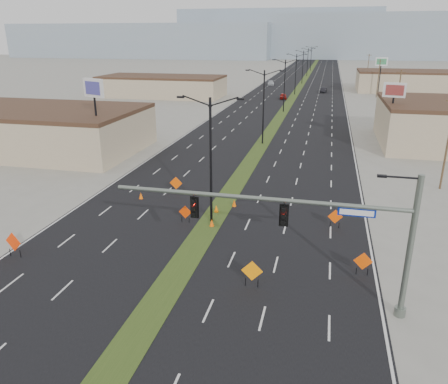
% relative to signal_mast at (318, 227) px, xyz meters
% --- Properties ---
extents(ground, '(600.00, 600.00, 0.00)m').
position_rel_signal_mast_xyz_m(ground, '(-8.56, -2.00, -4.79)').
color(ground, gray).
rests_on(ground, ground).
extents(road_surface, '(25.00, 400.00, 0.02)m').
position_rel_signal_mast_xyz_m(road_surface, '(-8.56, 98.00, -4.79)').
color(road_surface, black).
rests_on(road_surface, ground).
extents(median_strip, '(2.00, 400.00, 0.04)m').
position_rel_signal_mast_xyz_m(median_strip, '(-8.56, 98.00, -4.79)').
color(median_strip, '#2F4318').
rests_on(median_strip, ground).
extents(building_sw_far, '(30.00, 14.00, 4.50)m').
position_rel_signal_mast_xyz_m(building_sw_far, '(-40.56, 83.00, -2.54)').
color(building_sw_far, tan).
rests_on(building_sw_far, ground).
extents(building_se_far, '(44.00, 16.00, 5.00)m').
position_rel_signal_mast_xyz_m(building_se_far, '(29.44, 108.00, -2.29)').
color(building_se_far, tan).
rests_on(building_se_far, ground).
extents(mesa_west, '(180.00, 50.00, 22.00)m').
position_rel_signal_mast_xyz_m(mesa_west, '(-128.56, 278.00, 6.21)').
color(mesa_west, '#8A9DAB').
rests_on(mesa_west, ground).
extents(mesa_center, '(220.00, 50.00, 28.00)m').
position_rel_signal_mast_xyz_m(mesa_center, '(31.44, 298.00, 9.21)').
color(mesa_center, '#8A9DAB').
rests_on(mesa_center, ground).
extents(mesa_backdrop, '(140.00, 50.00, 32.00)m').
position_rel_signal_mast_xyz_m(mesa_backdrop, '(-38.56, 318.00, 11.21)').
color(mesa_backdrop, '#8A9DAB').
rests_on(mesa_backdrop, ground).
extents(signal_mast, '(16.30, 0.60, 8.00)m').
position_rel_signal_mast_xyz_m(signal_mast, '(0.00, 0.00, 0.00)').
color(signal_mast, slate).
rests_on(signal_mast, ground).
extents(streetlight_0, '(5.15, 0.24, 10.02)m').
position_rel_signal_mast_xyz_m(streetlight_0, '(-8.56, 10.00, 0.63)').
color(streetlight_0, black).
rests_on(streetlight_0, ground).
extents(streetlight_1, '(5.15, 0.24, 10.02)m').
position_rel_signal_mast_xyz_m(streetlight_1, '(-8.56, 38.00, 0.63)').
color(streetlight_1, black).
rests_on(streetlight_1, ground).
extents(streetlight_2, '(5.15, 0.24, 10.02)m').
position_rel_signal_mast_xyz_m(streetlight_2, '(-8.56, 66.00, 0.63)').
color(streetlight_2, black).
rests_on(streetlight_2, ground).
extents(streetlight_3, '(5.15, 0.24, 10.02)m').
position_rel_signal_mast_xyz_m(streetlight_3, '(-8.56, 94.00, 0.63)').
color(streetlight_3, black).
rests_on(streetlight_3, ground).
extents(streetlight_4, '(5.15, 0.24, 10.02)m').
position_rel_signal_mast_xyz_m(streetlight_4, '(-8.56, 122.00, 0.63)').
color(streetlight_4, black).
rests_on(streetlight_4, ground).
extents(streetlight_5, '(5.15, 0.24, 10.02)m').
position_rel_signal_mast_xyz_m(streetlight_5, '(-8.56, 150.00, 0.63)').
color(streetlight_5, black).
rests_on(streetlight_5, ground).
extents(streetlight_6, '(5.15, 0.24, 10.02)m').
position_rel_signal_mast_xyz_m(streetlight_6, '(-8.56, 178.00, 0.63)').
color(streetlight_6, black).
rests_on(streetlight_6, ground).
extents(utility_pole_0, '(1.60, 0.20, 9.00)m').
position_rel_signal_mast_xyz_m(utility_pole_0, '(11.44, 23.00, -0.12)').
color(utility_pole_0, '#4C3823').
rests_on(utility_pole_0, ground).
extents(utility_pole_1, '(1.60, 0.20, 9.00)m').
position_rel_signal_mast_xyz_m(utility_pole_1, '(11.44, 58.00, -0.12)').
color(utility_pole_1, '#4C3823').
rests_on(utility_pole_1, ground).
extents(utility_pole_2, '(1.60, 0.20, 9.00)m').
position_rel_signal_mast_xyz_m(utility_pole_2, '(11.44, 93.00, -0.12)').
color(utility_pole_2, '#4C3823').
rests_on(utility_pole_2, ground).
extents(utility_pole_3, '(1.60, 0.20, 9.00)m').
position_rel_signal_mast_xyz_m(utility_pole_3, '(11.44, 128.00, -0.12)').
color(utility_pole_3, '#4C3823').
rests_on(utility_pole_3, ground).
extents(car_left, '(2.09, 4.08, 1.33)m').
position_rel_signal_mast_xyz_m(car_left, '(-10.56, 84.68, -4.13)').
color(car_left, maroon).
rests_on(car_left, ground).
extents(car_mid, '(1.75, 3.98, 1.27)m').
position_rel_signal_mast_xyz_m(car_mid, '(-1.38, 100.15, -4.16)').
color(car_mid, black).
rests_on(car_mid, ground).
extents(car_far, '(2.42, 4.76, 1.32)m').
position_rel_signal_mast_xyz_m(car_far, '(-17.49, 114.85, -4.13)').
color(car_far, '#B8BCC3').
rests_on(car_far, ground).
extents(construction_sign_0, '(1.35, 0.30, 1.83)m').
position_rel_signal_mast_xyz_m(construction_sign_0, '(-20.06, 1.00, -3.71)').
color(construction_sign_0, red).
rests_on(construction_sign_0, ground).
extents(construction_sign_1, '(1.08, 0.05, 1.43)m').
position_rel_signal_mast_xyz_m(construction_sign_1, '(-10.56, 9.32, -3.96)').
color(construction_sign_1, red).
rests_on(construction_sign_1, ground).
extents(construction_sign_2, '(1.24, 0.09, 1.64)m').
position_rel_signal_mast_xyz_m(construction_sign_2, '(-13.58, 15.77, -3.82)').
color(construction_sign_2, '#E84E04').
rests_on(construction_sign_2, ground).
extents(construction_sign_3, '(1.30, 0.10, 1.73)m').
position_rel_signal_mast_xyz_m(construction_sign_3, '(-3.66, 1.00, -3.77)').
color(construction_sign_3, orange).
rests_on(construction_sign_3, ground).
extents(construction_sign_4, '(1.18, 0.06, 1.57)m').
position_rel_signal_mast_xyz_m(construction_sign_4, '(2.90, 3.96, -3.87)').
color(construction_sign_4, '#DD4404').
rests_on(construction_sign_4, ground).
extents(construction_sign_5, '(1.16, 0.19, 1.55)m').
position_rel_signal_mast_xyz_m(construction_sign_5, '(1.23, 10.96, -3.89)').
color(construction_sign_5, '#E04504').
rests_on(construction_sign_5, ground).
extents(cone_0, '(0.39, 0.39, 0.65)m').
position_rel_signal_mast_xyz_m(cone_0, '(-7.43, 13.63, -4.47)').
color(cone_0, '#E25804').
rests_on(cone_0, ground).
extents(cone_1, '(0.53, 0.53, 0.67)m').
position_rel_signal_mast_xyz_m(cone_1, '(-8.63, 11.93, -4.45)').
color(cone_1, orange).
rests_on(cone_1, ground).
extents(cone_2, '(0.51, 0.51, 0.65)m').
position_rel_signal_mast_xyz_m(cone_2, '(-8.25, 8.97, -4.47)').
color(cone_2, '#F35705').
rests_on(cone_2, ground).
extents(cone_3, '(0.39, 0.39, 0.62)m').
position_rel_signal_mast_xyz_m(cone_3, '(-16.26, 13.53, -4.48)').
color(cone_3, '#FF6005').
rests_on(cone_3, ground).
extents(pole_sign_west, '(3.06, 1.56, 9.72)m').
position_rel_signal_mast_xyz_m(pole_sign_west, '(-26.34, 24.59, 3.16)').
color(pole_sign_west, black).
rests_on(pole_sign_west, ground).
extents(pole_sign_east_near, '(2.81, 1.02, 8.63)m').
position_rel_signal_mast_xyz_m(pole_sign_east_near, '(8.25, 39.38, 2.19)').
color(pole_sign_east_near, black).
rests_on(pole_sign_east_near, ground).
extents(pole_sign_east_far, '(3.03, 0.94, 9.25)m').
position_rel_signal_mast_xyz_m(pole_sign_east_far, '(12.20, 97.60, 2.74)').
color(pole_sign_east_far, black).
rests_on(pole_sign_east_far, ground).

